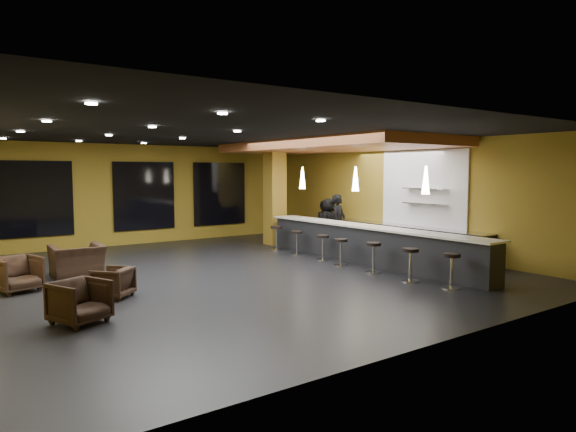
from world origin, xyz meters
TOP-DOWN VIEW (x-y plane):
  - floor at (0.00, 0.00)m, footprint 12.00×13.00m
  - ceiling at (0.00, 0.00)m, footprint 12.00×13.00m
  - wall_back at (0.00, 6.55)m, footprint 12.00×0.10m
  - wall_front at (0.00, -6.55)m, footprint 12.00×0.10m
  - wall_right at (6.05, 0.00)m, footprint 0.10×13.00m
  - wood_soffit at (4.00, 1.00)m, footprint 3.60×8.00m
  - window_left at (-3.50, 6.44)m, footprint 2.20×0.06m
  - window_center at (0.00, 6.44)m, footprint 2.20×0.06m
  - window_right at (3.00, 6.44)m, footprint 2.20×0.06m
  - tile_backsplash at (5.96, -1.00)m, footprint 0.06×3.20m
  - bar_counter at (3.65, -1.00)m, footprint 0.60×8.00m
  - bar_top at (3.65, -1.00)m, footprint 0.78×8.10m
  - prep_counter at (5.65, -0.50)m, footprint 0.70×6.00m
  - prep_top at (5.65, -0.50)m, footprint 0.72×6.00m
  - wall_shelf_lower at (5.82, -1.20)m, footprint 0.30×1.50m
  - wall_shelf_upper at (5.82, -1.20)m, footprint 0.30×1.50m
  - column at (3.65, 3.60)m, footprint 0.60×0.60m
  - pendant_0 at (3.65, -3.00)m, footprint 0.20×0.20m
  - pendant_1 at (3.65, -0.50)m, footprint 0.20×0.20m
  - pendant_2 at (3.65, 2.00)m, footprint 0.20×0.20m
  - staff_a at (4.76, 1.49)m, footprint 0.78×0.67m
  - staff_b at (4.92, 2.36)m, footprint 0.86×0.74m
  - staff_c at (4.93, 2.19)m, footprint 0.93×0.76m
  - armchair_a at (-4.35, -2.34)m, footprint 1.05×1.06m
  - armchair_b at (-3.36, -0.88)m, footprint 0.95×0.96m
  - armchair_c at (-4.85, 0.81)m, footprint 1.02×1.03m
  - armchair_d at (-3.42, 1.80)m, footprint 1.21×1.06m
  - bar_stool_0 at (2.89, -4.38)m, footprint 0.40×0.40m
  - bar_stool_1 at (2.71, -3.38)m, footprint 0.40×0.40m
  - bar_stool_2 at (2.79, -2.11)m, footprint 0.39×0.39m
  - bar_stool_3 at (2.77, -0.89)m, footprint 0.37×0.37m
  - bar_stool_4 at (2.94, 0.08)m, footprint 0.37×0.37m
  - bar_stool_5 at (2.90, 1.29)m, footprint 0.37×0.37m
  - bar_stool_6 at (2.88, 2.36)m, footprint 0.40×0.40m

SIDE VIEW (x-z plane):
  - floor at x=0.00m, z-range -0.10..0.00m
  - armchair_b at x=-3.36m, z-range 0.00..0.62m
  - armchair_a at x=-4.35m, z-range 0.00..0.74m
  - armchair_c at x=-4.85m, z-range 0.00..0.76m
  - armchair_d at x=-3.42m, z-range 0.00..0.77m
  - prep_counter at x=5.65m, z-range 0.00..0.86m
  - bar_stool_4 at x=2.94m, z-range 0.10..0.83m
  - bar_stool_5 at x=2.90m, z-range 0.10..0.84m
  - bar_stool_3 at x=2.77m, z-range 0.10..0.84m
  - bar_stool_2 at x=2.79m, z-range 0.11..0.88m
  - bar_counter at x=3.65m, z-range 0.00..1.00m
  - bar_stool_0 at x=2.89m, z-range 0.11..0.89m
  - bar_stool_1 at x=2.71m, z-range 0.11..0.90m
  - bar_stool_6 at x=2.88m, z-range 0.11..0.91m
  - staff_b at x=4.92m, z-range 0.00..1.55m
  - staff_c at x=4.93m, z-range 0.00..1.65m
  - prep_top at x=5.65m, z-range 0.87..0.90m
  - staff_a at x=4.76m, z-range 0.00..1.81m
  - bar_top at x=3.65m, z-range 1.00..1.05m
  - wall_shelf_lower at x=5.82m, z-range 1.59..1.61m
  - window_left at x=-3.50m, z-range 0.50..2.90m
  - window_center at x=0.00m, z-range 0.50..2.90m
  - window_right at x=3.00m, z-range 0.50..2.90m
  - wall_back at x=0.00m, z-range 0.00..3.50m
  - wall_front at x=0.00m, z-range 0.00..3.50m
  - wall_right at x=6.05m, z-range 0.00..3.50m
  - column at x=3.65m, z-range 0.00..3.50m
  - tile_backsplash at x=5.96m, z-range 0.80..3.20m
  - wall_shelf_upper at x=5.82m, z-range 2.03..2.06m
  - pendant_0 at x=3.65m, z-range 2.00..2.70m
  - pendant_1 at x=3.65m, z-range 2.00..2.70m
  - pendant_2 at x=3.65m, z-range 2.00..2.70m
  - wood_soffit at x=4.00m, z-range 3.22..3.50m
  - ceiling at x=0.00m, z-range 3.50..3.60m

